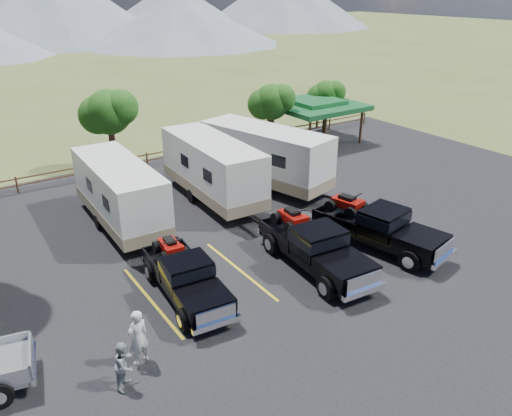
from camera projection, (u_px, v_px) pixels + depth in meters
ground at (340, 301)px, 19.07m from camera, size 320.00×320.00×0.00m
asphalt_lot at (292, 267)px, 21.32m from camera, size 44.00×34.00×0.04m
stall_lines at (278, 257)px, 22.07m from camera, size 12.12×5.50×0.01m
tree_ne_a at (271, 102)px, 35.08m from camera, size 3.11×2.92×4.76m
tree_ne_b at (326, 95)px, 39.05m from camera, size 2.77×2.59×4.27m
tree_north at (108, 112)px, 30.81m from camera, size 3.46×3.24×5.25m
rail_fence at (175, 153)px, 33.81m from camera, size 36.12×0.12×1.00m
pavilion at (315, 105)px, 37.41m from camera, size 6.20×6.20×3.22m
rig_left at (185, 275)px, 18.97m from camera, size 2.39×5.77×1.88m
rig_center at (314, 245)px, 20.90m from camera, size 2.63×6.49×2.12m
rig_right at (378, 226)px, 22.59m from camera, size 3.31×6.68×2.13m
trailer_left at (120, 194)px, 24.27m from camera, size 2.62×9.36×3.25m
trailer_center at (212, 169)px, 27.23m from camera, size 2.88×9.84×3.42m
trailer_right at (265, 157)px, 29.05m from camera, size 4.61×10.10×3.52m
person_a at (138, 337)px, 15.51m from camera, size 0.79×0.60×1.96m
person_b at (125, 365)px, 14.67m from camera, size 0.97×0.97×1.58m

